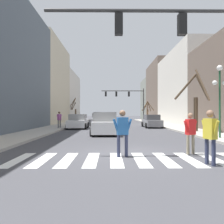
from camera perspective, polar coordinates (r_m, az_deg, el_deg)
ground_plane at (r=9.30m, az=3.75°, el=-10.88°), size 240.00×240.00×0.00m
building_row_left at (r=31.07m, az=-20.83°, el=7.71°), size 6.00×52.99×12.84m
building_row_right at (r=38.02m, az=17.94°, el=5.15°), size 6.00×61.09×12.60m
crosswalk_stripes at (r=8.24m, az=4.33°, el=-12.24°), size 8.55×2.60×0.01m
traffic_signal_near at (r=9.70m, az=20.03°, el=17.01°), size 8.54×0.28×6.20m
traffic_signal_far at (r=37.87m, az=4.09°, el=3.86°), size 7.35×0.28×5.96m
street_lamp_right_corner at (r=15.54m, az=26.32°, el=5.99°), size 0.95×0.36×4.61m
car_parked_right_mid at (r=29.65m, az=-3.34°, el=-2.06°), size 2.17×4.77×1.69m
car_parked_right_near at (r=26.41m, az=10.32°, el=-2.43°), size 1.97×4.59×1.53m
car_parked_right_far at (r=17.39m, az=-1.84°, el=-3.20°), size 2.16×4.24×1.78m
car_at_intersection at (r=24.47m, az=-8.88°, el=-2.54°), size 2.15×4.26×1.59m
pedestrian_crossing_street at (r=9.65m, az=19.82°, el=-4.38°), size 0.70×0.42×1.72m
pedestrian_on_right_sidewalk at (r=7.89m, az=24.24°, el=-4.91°), size 0.35×0.77×1.81m
pedestrian_near_right_corner at (r=8.53m, az=2.75°, el=-4.52°), size 0.79×0.32×1.83m
pedestrian_on_left_sidewalk at (r=23.98m, az=-13.61°, el=-1.58°), size 0.45×0.68×1.72m
street_tree_right_mid at (r=42.84m, az=-9.79°, el=0.39°), size 1.67×0.89×4.56m
street_tree_right_far at (r=44.59m, az=9.26°, el=0.42°), size 2.45×1.63×4.07m
street_tree_left_near at (r=20.12m, az=21.07°, el=2.34°), size 2.76×1.96×5.36m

